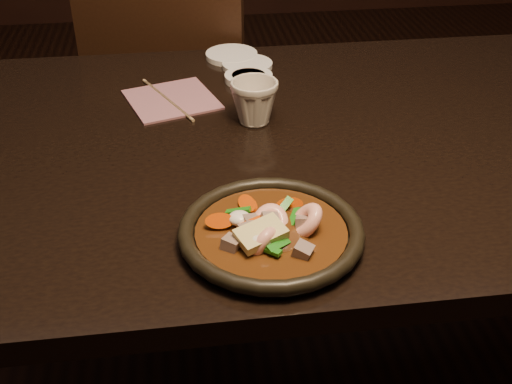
{
  "coord_description": "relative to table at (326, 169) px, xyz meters",
  "views": [
    {
      "loc": [
        -0.27,
        -1.01,
        1.3
      ],
      "look_at": [
        -0.17,
        -0.25,
        0.8
      ],
      "focal_mm": 45.0,
      "sensor_mm": 36.0,
      "label": 1
    }
  ],
  "objects": [
    {
      "name": "saucer_right",
      "position": [
        -0.14,
        0.39,
        0.08
      ],
      "size": [
        0.12,
        0.12,
        0.01
      ],
      "primitive_type": "cylinder",
      "color": "white",
      "rests_on": "table"
    },
    {
      "name": "chopsticks",
      "position": [
        -0.29,
        0.18,
        0.08
      ],
      "size": [
        0.1,
        0.2,
        0.01
      ],
      "rotation": [
        0.0,
        0.0,
        0.44
      ],
      "color": "#A3845D",
      "rests_on": "table"
    },
    {
      "name": "stirfry",
      "position": [
        -0.16,
        -0.3,
        0.1
      ],
      "size": [
        0.16,
        0.16,
        0.06
      ],
      "color": "#3E1F0B",
      "rests_on": "plate"
    },
    {
      "name": "soy_dish",
      "position": [
        -0.12,
        0.25,
        0.08
      ],
      "size": [
        0.1,
        0.1,
        0.01
      ],
      "primitive_type": "cylinder",
      "color": "white",
      "rests_on": "table"
    },
    {
      "name": "plate",
      "position": [
        -0.15,
        -0.3,
        0.09
      ],
      "size": [
        0.26,
        0.26,
        0.03
      ],
      "color": "black",
      "rests_on": "table"
    },
    {
      "name": "tea_cup",
      "position": [
        -0.13,
        0.06,
        0.12
      ],
      "size": [
        0.09,
        0.09,
        0.09
      ],
      "primitive_type": "imported",
      "rotation": [
        0.0,
        0.0,
        0.04
      ],
      "color": "beige",
      "rests_on": "table"
    },
    {
      "name": "chair",
      "position": [
        -0.26,
        0.67,
        -0.16
      ],
      "size": [
        0.56,
        0.56,
        0.94
      ],
      "rotation": [
        0.0,
        0.0,
        2.84
      ],
      "color": "black",
      "rests_on": "floor"
    },
    {
      "name": "saucer_left",
      "position": [
        -0.11,
        0.33,
        0.08
      ],
      "size": [
        0.11,
        0.11,
        0.01
      ],
      "primitive_type": "cylinder",
      "color": "white",
      "rests_on": "table"
    },
    {
      "name": "table",
      "position": [
        0.0,
        0.0,
        0.0
      ],
      "size": [
        1.6,
        0.9,
        0.75
      ],
      "color": "black",
      "rests_on": "floor"
    },
    {
      "name": "napkin",
      "position": [
        -0.28,
        0.18,
        0.08
      ],
      "size": [
        0.2,
        0.2,
        0.0
      ],
      "primitive_type": "cube",
      "rotation": [
        0.0,
        0.0,
        0.3
      ],
      "color": "#935A66",
      "rests_on": "table"
    }
  ]
}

